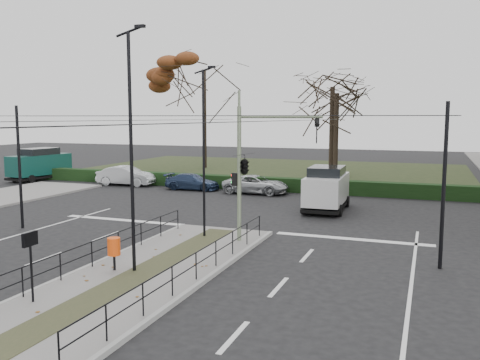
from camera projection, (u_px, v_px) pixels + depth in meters
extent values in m
plane|color=black|center=(177.00, 257.00, 19.85)|extent=(140.00, 140.00, 0.00)
cube|color=slate|center=(144.00, 274.00, 17.52)|extent=(4.40, 15.00, 0.14)
cube|color=#232D16|center=(271.00, 170.00, 51.67)|extent=(38.00, 26.00, 0.10)
cube|color=black|center=(220.00, 182.00, 39.16)|extent=(38.00, 1.00, 1.00)
cylinder|color=black|center=(178.00, 219.00, 24.21)|extent=(0.04, 0.04, 0.90)
cylinder|color=black|center=(59.00, 353.00, 10.52)|extent=(0.04, 0.04, 0.90)
cylinder|color=black|center=(259.00, 226.00, 22.78)|extent=(0.04, 0.04, 0.90)
cylinder|color=black|center=(91.00, 242.00, 18.02)|extent=(0.04, 13.20, 0.04)
cylinder|color=black|center=(196.00, 253.00, 16.59)|extent=(0.04, 13.20, 0.04)
cylinder|color=black|center=(20.00, 168.00, 24.68)|extent=(0.14, 0.14, 6.00)
cylinder|color=black|center=(444.00, 186.00, 18.00)|extent=(0.14, 0.14, 6.00)
cylinder|color=black|center=(187.00, 116.00, 20.10)|extent=(20.00, 0.02, 0.02)
cylinder|color=black|center=(208.00, 116.00, 21.96)|extent=(20.00, 0.02, 0.02)
cylinder|color=black|center=(64.00, 121.00, 18.56)|extent=(0.02, 34.00, 0.02)
cylinder|color=black|center=(244.00, 122.00, 16.12)|extent=(0.02, 34.00, 0.02)
cylinder|color=slate|center=(239.00, 174.00, 21.64)|extent=(0.18, 0.18, 5.75)
cylinder|color=slate|center=(280.00, 117.00, 20.72)|extent=(3.54, 0.11, 0.11)
imported|color=black|center=(317.00, 131.00, 20.25)|extent=(0.18, 0.21, 1.00)
imported|color=black|center=(245.00, 164.00, 21.50)|extent=(0.69, 2.24, 0.89)
cube|color=black|center=(235.00, 179.00, 21.74)|extent=(0.24, 0.18, 0.55)
sphere|color=#FF0C0C|center=(232.00, 175.00, 21.76)|extent=(0.12, 0.12, 0.12)
sphere|color=#0CE533|center=(232.00, 182.00, 21.79)|extent=(0.12, 0.12, 0.12)
cylinder|color=black|center=(114.00, 262.00, 17.69)|extent=(0.09, 0.09, 0.56)
cylinder|color=#E4460D|center=(114.00, 246.00, 17.62)|extent=(0.45, 0.45, 0.62)
cylinder|color=black|center=(31.00, 269.00, 14.57)|extent=(0.07, 0.07, 1.95)
cube|color=black|center=(30.00, 239.00, 14.46)|extent=(0.10, 0.54, 0.41)
cube|color=white|center=(28.00, 239.00, 14.48)|extent=(0.02, 0.47, 0.34)
cylinder|color=black|center=(131.00, 155.00, 17.13)|extent=(0.12, 0.12, 8.08)
cube|color=black|center=(140.00, 26.00, 16.45)|extent=(0.35, 0.14, 0.10)
cylinder|color=black|center=(204.00, 155.00, 22.30)|extent=(0.11, 0.11, 7.30)
cube|color=black|center=(212.00, 67.00, 21.69)|extent=(0.32, 0.13, 0.09)
imported|color=#ACB0B4|center=(126.00, 176.00, 40.60)|extent=(4.80, 2.00, 1.54)
imported|color=#21304D|center=(192.00, 182.00, 38.19)|extent=(4.22, 1.85, 1.21)
imported|color=#ACB0B4|center=(256.00, 184.00, 36.32)|extent=(4.71, 2.19, 1.31)
cube|color=silver|center=(327.00, 189.00, 29.69)|extent=(2.17, 4.88, 1.56)
cube|color=black|center=(327.00, 173.00, 29.57)|extent=(1.94, 2.71, 0.73)
cube|color=black|center=(326.00, 205.00, 29.81)|extent=(2.21, 4.98, 0.18)
cylinder|color=black|center=(340.00, 210.00, 27.98)|extent=(0.24, 0.67, 0.66)
cylinder|color=black|center=(304.00, 208.00, 28.64)|extent=(0.24, 0.67, 0.66)
cylinder|color=black|center=(347.00, 201.00, 30.98)|extent=(0.24, 0.67, 0.66)
cylinder|color=black|center=(314.00, 200.00, 31.63)|extent=(0.24, 0.67, 0.66)
cube|color=#0C3730|center=(40.00, 164.00, 44.15)|extent=(2.62, 5.72, 1.70)
cube|color=black|center=(39.00, 153.00, 44.02)|extent=(2.20, 3.23, 0.79)
cube|color=black|center=(40.00, 176.00, 44.28)|extent=(2.67, 5.84, 0.18)
cylinder|color=black|center=(32.00, 179.00, 42.20)|extent=(0.29, 0.68, 0.66)
cylinder|color=black|center=(14.00, 178.00, 43.11)|extent=(0.29, 0.68, 0.66)
cylinder|color=black|center=(65.00, 175.00, 45.44)|extent=(0.29, 0.68, 0.66)
cylinder|color=black|center=(48.00, 173.00, 46.35)|extent=(0.29, 0.68, 0.66)
cylinder|color=black|center=(204.00, 119.00, 53.42)|extent=(0.44, 0.44, 10.25)
ellipsoid|color=#5B2914|center=(204.00, 70.00, 52.79)|extent=(10.14, 10.14, 6.44)
cylinder|color=black|center=(332.00, 132.00, 45.71)|extent=(0.44, 0.44, 8.02)
cylinder|color=black|center=(336.00, 136.00, 44.84)|extent=(0.44, 0.44, 7.43)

